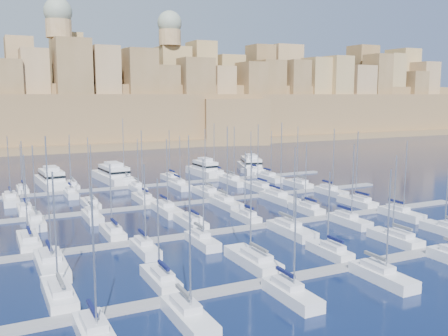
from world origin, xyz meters
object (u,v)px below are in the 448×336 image
sailboat_4 (395,238)px  sailboat_2 (253,260)px  motor_yacht_a (51,180)px  motor_yacht_c (205,169)px  motor_yacht_b (113,175)px  sailboat_0 (59,294)px  motor_yacht_d (251,165)px

sailboat_4 → sailboat_2: bearing=178.4°
motor_yacht_a → motor_yacht_c: size_ratio=1.16×
motor_yacht_b → motor_yacht_c: same height
sailboat_2 → sailboat_4: bearing=-1.6°
sailboat_0 → motor_yacht_a: sailboat_0 is taller
motor_yacht_b → motor_yacht_d: size_ratio=1.07×
sailboat_4 → motor_yacht_d: size_ratio=0.74×
motor_yacht_a → sailboat_4: bearing=-60.5°
sailboat_2 → motor_yacht_b: 70.51m
sailboat_0 → motor_yacht_b: 74.70m
motor_yacht_a → motor_yacht_b: size_ratio=0.90×
motor_yacht_c → sailboat_0: bearing=-124.5°
sailboat_2 → sailboat_4: 23.77m
motor_yacht_a → motor_yacht_d: bearing=0.1°
sailboat_0 → sailboat_4: bearing=-0.1°
sailboat_2 → sailboat_0: bearing=-178.7°
motor_yacht_c → motor_yacht_d: (14.97, 1.20, 0.00)m
motor_yacht_c → motor_yacht_d: same height
sailboat_0 → sailboat_2: 23.95m
sailboat_2 → motor_yacht_a: (-15.95, 69.63, 0.96)m
sailboat_0 → motor_yacht_d: bearing=48.4°
sailboat_2 → sailboat_4: size_ratio=1.14×
sailboat_0 → motor_yacht_c: 83.78m
motor_yacht_c → sailboat_2: bearing=-108.9°
sailboat_4 → motor_yacht_a: bearing=119.5°
motor_yacht_c → sailboat_4: bearing=-89.8°
sailboat_4 → motor_yacht_d: 71.90m
sailboat_0 → motor_yacht_c: sailboat_0 is taller
motor_yacht_a → motor_yacht_d: same height
sailboat_0 → motor_yacht_d: sailboat_0 is taller
sailboat_0 → motor_yacht_b: bearing=72.0°
sailboat_2 → motor_yacht_d: (38.45, 69.72, 0.96)m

